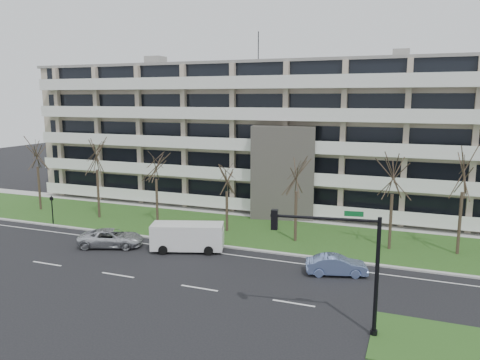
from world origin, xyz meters
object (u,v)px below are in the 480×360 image
at_px(traffic_signal, 340,255).
at_px(pedestrian_signal, 52,206).
at_px(silver_pickup, 111,238).
at_px(blue_sedan, 337,265).
at_px(white_van, 188,235).

bearing_deg(traffic_signal, pedestrian_signal, 150.58).
distance_m(silver_pickup, traffic_signal, 20.64).
distance_m(silver_pickup, blue_sedan, 17.63).
bearing_deg(blue_sedan, pedestrian_signal, 66.66).
bearing_deg(silver_pickup, white_van, -97.24).
relative_size(silver_pickup, traffic_signal, 0.80).
xyz_separation_m(silver_pickup, blue_sedan, (17.63, 0.39, -0.03)).
distance_m(blue_sedan, pedestrian_signal, 26.86).
xyz_separation_m(silver_pickup, traffic_signal, (19.00, -7.34, 3.36)).
relative_size(traffic_signal, pedestrian_signal, 2.28).
height_order(blue_sedan, pedestrian_signal, pedestrian_signal).
xyz_separation_m(silver_pickup, pedestrian_signal, (-9.04, 3.45, 1.05)).
xyz_separation_m(blue_sedan, white_van, (-11.47, 0.92, 0.61)).
height_order(silver_pickup, pedestrian_signal, pedestrian_signal).
xyz_separation_m(silver_pickup, white_van, (6.16, 1.31, 0.58)).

